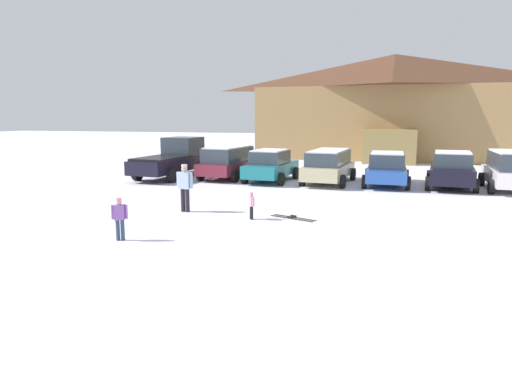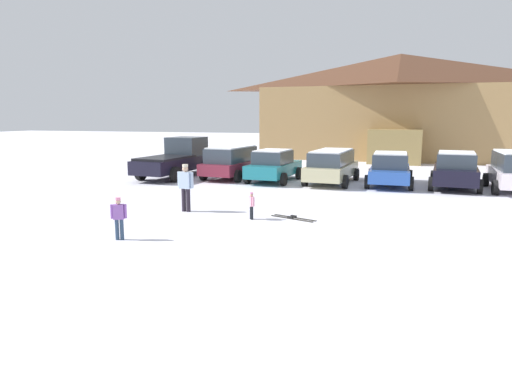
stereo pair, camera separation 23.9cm
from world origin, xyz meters
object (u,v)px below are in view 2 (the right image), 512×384
Objects in this scene: parked_teal_hatchback at (274,166)px; skier_child_in_pink_snowsuit at (251,204)px; ski_lodge at (399,106)px; pair_of_skis at (293,218)px; parked_beige_suv at (332,165)px; skier_adult_in_blue_parka at (186,185)px; parked_maroon_van at (232,161)px; parked_blue_hatchback at (390,169)px; parked_black_sedan at (456,170)px; pickup_truck at (178,159)px; skier_child_in_purple_jacket at (119,216)px.

parked_teal_hatchback is 4.79× the size of skier_child_in_pink_snowsuit.
ski_lodge is 13.35× the size of pair_of_skis.
skier_adult_in_blue_parka is at bearing -115.24° from parked_beige_suv.
parked_teal_hatchback is (2.51, -0.58, -0.10)m from parked_maroon_van.
pair_of_skis is (-2.89, -8.45, -0.80)m from parked_blue_hatchback.
pair_of_skis is (1.26, 0.52, -0.48)m from skier_child_in_pink_snowsuit.
parked_maroon_van is 0.94× the size of parked_beige_suv.
parked_maroon_van reaches higher than parked_black_sedan.
parked_maroon_van reaches higher than skier_child_in_pink_snowsuit.
parked_maroon_van is 2.58m from parked_teal_hatchback.
pickup_truck is at bearing 118.12° from skier_adult_in_blue_parka.
parked_maroon_van reaches higher than skier_child_in_purple_jacket.
pickup_truck is 11.53m from skier_child_in_pink_snowsuit.
skier_child_in_purple_jacket is at bearing -103.94° from ski_lodge.
skier_child_in_pink_snowsuit is at bearing -66.25° from parked_maroon_van.
ski_lodge is 25.76m from skier_adult_in_blue_parka.
parked_teal_hatchback is 8.67m from pair_of_skis.
ski_lodge reaches higher than parked_beige_suv.
parked_blue_hatchback is 0.72× the size of pickup_truck.
pair_of_skis is (3.93, 3.95, -0.64)m from skier_child_in_purple_jacket.
parked_teal_hatchback is at bearing -177.79° from parked_black_sedan.
parked_blue_hatchback is 3.79× the size of skier_child_in_purple_jacket.
ski_lodge is 25.74m from skier_child_in_pink_snowsuit.
pickup_truck is at bearing 128.30° from skier_child_in_pink_snowsuit.
parked_teal_hatchback is 5.59m from pickup_truck.
parked_beige_suv is at bearing 71.86° from skier_child_in_purple_jacket.
parked_maroon_van reaches higher than pair_of_skis.
parked_maroon_van is 0.75× the size of pickup_truck.
pair_of_skis is (-5.82, -8.49, -0.84)m from parked_black_sedan.
parked_black_sedan reaches higher than skier_adult_in_blue_parka.
pickup_truck is (-3.06, -0.23, 0.07)m from parked_maroon_van.
parked_maroon_van is at bearing 4.22° from pickup_truck.
parked_blue_hatchback is at bearing 51.43° from skier_adult_in_blue_parka.
parked_black_sedan is at bearing 1.12° from parked_beige_suv.
skier_child_in_purple_jacket is (-4.04, -12.33, -0.25)m from parked_beige_suv.
parked_beige_suv is (-3.04, -16.20, -3.25)m from ski_lodge.
pickup_truck reaches higher than parked_beige_suv.
skier_child_in_pink_snowsuit is (7.14, -9.04, -0.49)m from pickup_truck.
skier_adult_in_blue_parka is at bearing -138.68° from parked_black_sedan.
ski_lodge is 3.50× the size of pickup_truck.
pickup_truck reaches higher than parked_black_sedan.
skier_child_in_pink_snowsuit is (-7.08, -9.01, -0.35)m from parked_black_sedan.
skier_child_in_purple_jacket is at bearing -91.23° from skier_adult_in_blue_parka.
parked_blue_hatchback is 0.99× the size of parked_black_sedan.
parked_maroon_van is 10.28m from pair_of_skis.
parked_maroon_van is at bearing 177.94° from parked_blue_hatchback.
ski_lodge is 24.00× the size of skier_child_in_pink_snowsuit.
parked_beige_suv is at bearing 81.25° from skier_child_in_pink_snowsuit.
parked_beige_suv is 1.10× the size of parked_blue_hatchback.
parked_beige_suv is at bearing 64.76° from skier_adult_in_blue_parka.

